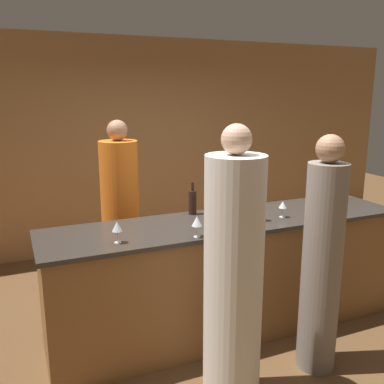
% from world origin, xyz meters
% --- Properties ---
extents(ground_plane, '(14.00, 14.00, 0.00)m').
position_xyz_m(ground_plane, '(0.00, 0.00, 0.00)').
color(ground_plane, brown).
extents(back_wall, '(8.00, 0.06, 2.80)m').
position_xyz_m(back_wall, '(0.00, 2.47, 1.40)').
color(back_wall, '#A37547').
rests_on(back_wall, ground_plane).
extents(bar_counter, '(3.18, 0.75, 1.03)m').
position_xyz_m(bar_counter, '(0.00, 0.00, 0.52)').
color(bar_counter, brown).
rests_on(bar_counter, ground_plane).
extents(bartender, '(0.36, 0.36, 1.85)m').
position_xyz_m(bartender, '(-0.76, 0.77, 0.86)').
color(bartender, orange).
rests_on(bartender, ground_plane).
extents(guest_0, '(0.29, 0.29, 1.81)m').
position_xyz_m(guest_0, '(0.39, -0.75, 0.86)').
color(guest_0, gray).
rests_on(guest_0, ground_plane).
extents(guest_1, '(0.39, 0.39, 1.91)m').
position_xyz_m(guest_1, '(-0.40, -0.82, 0.89)').
color(guest_1, silver).
rests_on(guest_1, ground_plane).
extents(wine_bottle_0, '(0.07, 0.07, 0.29)m').
position_xyz_m(wine_bottle_0, '(-0.22, 0.28, 1.15)').
color(wine_bottle_0, black).
rests_on(wine_bottle_0, bar_counter).
extents(wine_glass_0, '(0.07, 0.07, 0.19)m').
position_xyz_m(wine_glass_0, '(0.24, -0.14, 1.17)').
color(wine_glass_0, silver).
rests_on(wine_glass_0, bar_counter).
extents(wine_glass_1, '(0.08, 0.08, 0.16)m').
position_xyz_m(wine_glass_1, '(-1.02, -0.19, 1.15)').
color(wine_glass_1, silver).
rests_on(wine_glass_1, bar_counter).
extents(wine_glass_2, '(0.08, 0.08, 0.16)m').
position_xyz_m(wine_glass_2, '(-0.44, -0.30, 1.15)').
color(wine_glass_2, silver).
rests_on(wine_glass_2, bar_counter).
extents(wine_glass_3, '(0.08, 0.08, 0.16)m').
position_xyz_m(wine_glass_3, '(1.03, -0.09, 1.15)').
color(wine_glass_3, silver).
rests_on(wine_glass_3, bar_counter).
extents(wine_glass_4, '(0.07, 0.07, 0.14)m').
position_xyz_m(wine_glass_4, '(0.46, -0.12, 1.14)').
color(wine_glass_4, silver).
rests_on(wine_glass_4, bar_counter).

